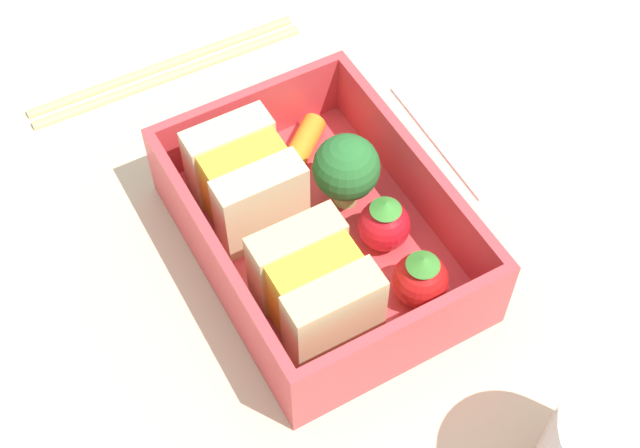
% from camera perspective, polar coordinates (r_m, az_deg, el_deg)
% --- Properties ---
extents(ground_plane, '(1.20, 1.20, 0.02)m').
position_cam_1_polar(ground_plane, '(0.53, -0.00, -2.34)').
color(ground_plane, beige).
extents(bento_tray, '(0.18, 0.13, 0.01)m').
position_cam_1_polar(bento_tray, '(0.51, -0.00, -1.36)').
color(bento_tray, '#D93F45').
rests_on(bento_tray, ground_plane).
extents(bento_rim, '(0.18, 0.13, 0.04)m').
position_cam_1_polar(bento_rim, '(0.49, -0.00, 0.40)').
color(bento_rim, '#D93F45').
rests_on(bento_rim, bento_tray).
extents(sandwich_left, '(0.06, 0.05, 0.05)m').
position_cam_1_polar(sandwich_left, '(0.46, -0.32, -4.08)').
color(sandwich_left, '#D9C288').
rests_on(sandwich_left, bento_tray).
extents(sandwich_center_left, '(0.06, 0.05, 0.05)m').
position_cam_1_polar(sandwich_center_left, '(0.50, -4.79, 2.80)').
color(sandwich_center_left, beige).
rests_on(sandwich_center_left, bento_tray).
extents(strawberry_left, '(0.03, 0.03, 0.04)m').
position_cam_1_polar(strawberry_left, '(0.48, 6.45, -3.52)').
color(strawberry_left, red).
rests_on(strawberry_left, bento_tray).
extents(strawberry_far_left, '(0.03, 0.03, 0.04)m').
position_cam_1_polar(strawberry_far_left, '(0.50, 4.13, 0.01)').
color(strawberry_far_left, red).
rests_on(strawberry_far_left, bento_tray).
extents(broccoli_floret, '(0.04, 0.04, 0.05)m').
position_cam_1_polar(broccoli_floret, '(0.50, 1.70, 3.56)').
color(broccoli_floret, '#7FC864').
rests_on(broccoli_floret, bento_tray).
extents(carrot_stick_far_left, '(0.04, 0.04, 0.01)m').
position_cam_1_polar(carrot_stick_far_left, '(0.54, -1.10, 5.12)').
color(carrot_stick_far_left, orange).
rests_on(carrot_stick_far_left, bento_tray).
extents(chopstick_pair, '(0.02, 0.19, 0.01)m').
position_cam_1_polar(chopstick_pair, '(0.62, -9.77, 9.82)').
color(chopstick_pair, tan).
rests_on(chopstick_pair, ground_plane).
extents(folded_napkin, '(0.11, 0.11, 0.00)m').
position_cam_1_polar(folded_napkin, '(0.60, 11.72, 7.07)').
color(folded_napkin, silver).
rests_on(folded_napkin, ground_plane).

